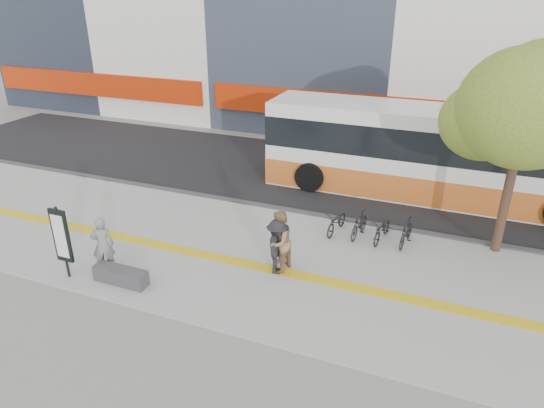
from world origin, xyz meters
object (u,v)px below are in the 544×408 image
at_px(signboard, 61,237).
at_px(pedestrian_tan, 279,242).
at_px(street_tree, 524,110).
at_px(seated_woman, 103,245).
at_px(pedestrian_dark, 277,247).
at_px(bus, 432,156).
at_px(bench, 121,276).

bearing_deg(signboard, pedestrian_tan, 25.02).
height_order(street_tree, seated_woman, street_tree).
distance_m(street_tree, pedestrian_dark, 7.93).
bearing_deg(pedestrian_tan, seated_woman, -58.33).
bearing_deg(pedestrian_tan, pedestrian_dark, 3.71).
relative_size(signboard, street_tree, 0.35).
height_order(bus, pedestrian_tan, bus).
distance_m(signboard, bus, 13.43).
bearing_deg(bench, bus, 52.82).
relative_size(bench, seated_woman, 0.93).
relative_size(bench, pedestrian_tan, 0.85).
distance_m(bench, pedestrian_dark, 4.46).
bearing_deg(street_tree, pedestrian_tan, -147.44).
bearing_deg(seated_woman, pedestrian_tan, 167.03).
bearing_deg(signboard, street_tree, 29.07).
bearing_deg(pedestrian_dark, signboard, 98.84).
distance_m(bench, street_tree, 12.23).
height_order(street_tree, bus, street_tree).
bearing_deg(pedestrian_tan, signboard, -55.40).
height_order(signboard, seated_woman, signboard).
relative_size(street_tree, pedestrian_dark, 3.75).
xyz_separation_m(signboard, bus, (8.96, 10.01, 0.31)).
distance_m(signboard, seated_woman, 1.12).
bearing_deg(bus, pedestrian_tan, -115.05).
bearing_deg(pedestrian_tan, street_tree, 132.14).
bearing_deg(bench, seated_woman, 156.23).
bearing_deg(pedestrian_tan, bus, 164.53).
bearing_deg(bus, signboard, -131.84).
distance_m(bench, pedestrian_tan, 4.54).
relative_size(bus, seated_woman, 7.47).
bearing_deg(bus, street_tree, -56.65).
bearing_deg(seated_woman, bench, 121.16).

